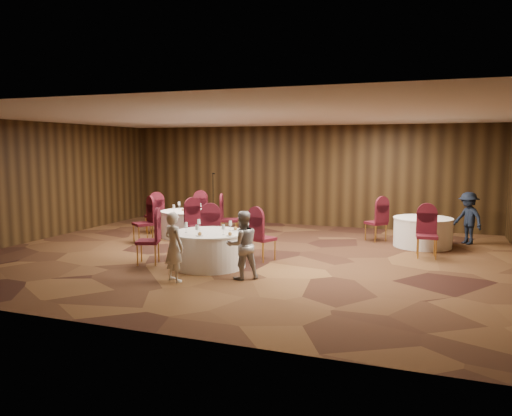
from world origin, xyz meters
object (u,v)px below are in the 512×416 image
(table_main, at_px, (209,249))
(woman_b, at_px, (242,245))
(man_c, at_px, (468,218))
(woman_a, at_px, (174,247))
(table_left, at_px, (186,224))
(table_right, at_px, (423,232))
(mic_stand, at_px, (213,210))

(table_main, relative_size, woman_b, 1.19)
(man_c, bearing_deg, woman_a, -85.93)
(table_left, height_order, woman_b, woman_b)
(woman_b, relative_size, man_c, 0.97)
(table_main, bearing_deg, woman_a, -94.80)
(table_right, relative_size, woman_a, 1.11)
(mic_stand, xyz_separation_m, woman_a, (2.18, -6.37, 0.15))
(table_main, xyz_separation_m, woman_a, (-0.11, -1.28, 0.28))
(table_main, distance_m, table_right, 5.65)
(woman_a, relative_size, woman_b, 1.00)
(table_right, xyz_separation_m, mic_stand, (-6.44, 1.27, 0.13))
(woman_a, bearing_deg, table_left, -39.22)
(table_main, distance_m, mic_stand, 5.59)
(table_main, xyz_separation_m, man_c, (5.24, 4.59, 0.30))
(table_main, relative_size, table_left, 1.12)
(table_main, relative_size, woman_a, 1.19)
(man_c, bearing_deg, table_left, -121.31)
(table_main, height_order, mic_stand, mic_stand)
(table_left, bearing_deg, woman_a, -64.38)
(woman_b, xyz_separation_m, man_c, (4.21, 5.26, 0.02))
(mic_stand, distance_m, woman_b, 6.65)
(woman_a, distance_m, man_c, 7.94)
(man_c, bearing_deg, table_right, -98.41)
(table_main, xyz_separation_m, woman_b, (1.03, -0.67, 0.28))
(mic_stand, bearing_deg, table_left, -86.15)
(table_left, height_order, mic_stand, mic_stand)
(table_right, xyz_separation_m, woman_b, (-3.12, -4.49, 0.28))
(table_main, height_order, table_left, same)
(table_left, distance_m, woman_a, 4.73)
(man_c, bearing_deg, mic_stand, -137.43)
(table_left, distance_m, woman_b, 4.84)
(table_right, xyz_separation_m, woman_a, (-4.26, -5.11, 0.28))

